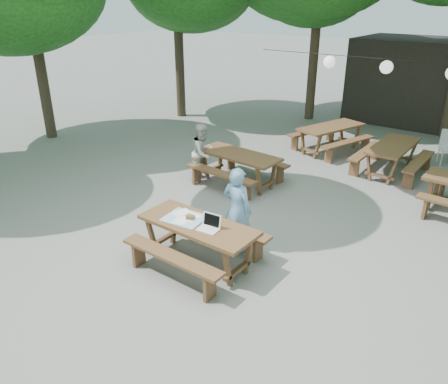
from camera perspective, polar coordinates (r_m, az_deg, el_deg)
name	(u,v)px	position (r m, az deg, el deg)	size (l,w,h in m)	color
ground	(268,244)	(7.99, 5.82, -6.79)	(80.00, 80.00, 0.00)	#62625E
pavilion	(447,84)	(16.91, 27.07, 12.49)	(6.00, 3.00, 2.80)	black
main_picnic_table	(199,242)	(7.26, -3.34, -6.60)	(2.00, 1.58, 0.75)	brown
picnic_table_nw	(238,168)	(10.32, 1.90, 3.13)	(2.04, 1.69, 0.75)	brown
picnic_table_far_w	(330,138)	(12.91, 13.69, 6.83)	(2.09, 2.29, 0.75)	brown
picnic_table_far_e	(391,158)	(11.73, 21.03, 4.13)	(1.58, 2.00, 0.75)	brown
woman	(237,210)	(7.46, 1.73, -2.31)	(0.56, 0.37, 1.53)	#7AAEDE
second_person	(203,153)	(10.41, -2.78, 5.15)	(0.68, 0.53, 1.41)	beige
plastic_chair	(448,155)	(13.03, 27.20, 4.36)	(0.58, 0.58, 0.90)	silver
laptop	(210,225)	(6.88, -1.87, -4.37)	(0.36, 0.29, 0.24)	white
tabletop_clutter	(186,218)	(7.23, -5.02, -3.36)	(0.72, 0.63, 0.08)	#378DBD
paper_lanterns	(387,67)	(12.58, 20.51, 15.03)	(9.00, 0.34, 0.38)	black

